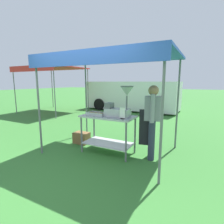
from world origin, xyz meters
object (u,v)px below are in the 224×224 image
object	(u,v)px
stall_canopy	(110,60)
neighbour_tent	(51,69)
supply_crate	(82,138)
donut_tray	(97,114)
menu_sign	(122,114)
vendor	(152,118)
donut_cart	(108,126)
donut_fryer	(120,105)
van_white	(131,95)

from	to	relation	value
stall_canopy	neighbour_tent	xyz separation A→B (m)	(-5.51, 3.54, 0.20)
supply_crate	stall_canopy	bearing A→B (deg)	-8.22
donut_tray	menu_sign	size ratio (longest dim) A/B	1.85
vendor	donut_tray	bearing A→B (deg)	-169.42
donut_cart	donut_tray	size ratio (longest dim) A/B	2.76
donut_fryer	van_white	distance (m)	6.74
vendor	neighbour_tent	distance (m)	7.51
supply_crate	neighbour_tent	xyz separation A→B (m)	(-4.54, 3.40, 2.22)
menu_sign	van_white	xyz separation A→B (m)	(-2.35, 6.54, -0.13)
van_white	neighbour_tent	world-z (taller)	neighbour_tent
van_white	donut_fryer	bearing A→B (deg)	-70.86
donut_fryer	vendor	size ratio (longest dim) A/B	0.43
donut_tray	vendor	xyz separation A→B (m)	(1.26, 0.24, -0.02)
stall_canopy	donut_cart	bearing A→B (deg)	-90.00
donut_cart	menu_sign	world-z (taller)	menu_sign
menu_sign	supply_crate	distance (m)	1.70
donut_cart	vendor	distance (m)	1.04
menu_sign	donut_tray	bearing A→B (deg)	171.55
donut_cart	menu_sign	size ratio (longest dim) A/B	5.10
stall_canopy	menu_sign	bearing A→B (deg)	-31.08
menu_sign	neighbour_tent	bearing A→B (deg)	147.40
donut_fryer	vendor	bearing A→B (deg)	12.83
vendor	neighbour_tent	bearing A→B (deg)	151.95
donut_tray	donut_fryer	bearing A→B (deg)	7.78
donut_fryer	neighbour_tent	bearing A→B (deg)	148.04
stall_canopy	van_white	size ratio (longest dim) A/B	0.54
supply_crate	donut_cart	bearing A→B (deg)	-13.82
donut_tray	van_white	size ratio (longest dim) A/B	0.08
vendor	van_white	xyz separation A→B (m)	(-2.90, 6.20, -0.03)
donut_fryer	van_white	xyz separation A→B (m)	(-2.21, 6.36, -0.29)
donut_tray	donut_fryer	world-z (taller)	donut_fryer
menu_sign	neighbour_tent	xyz separation A→B (m)	(-5.95, 3.80, 1.36)
donut_fryer	donut_tray	bearing A→B (deg)	-172.22
vendor	supply_crate	distance (m)	2.10
vendor	donut_cart	bearing A→B (deg)	-169.90
donut_cart	van_white	bearing A→B (deg)	106.70
donut_fryer	supply_crate	bearing A→B (deg)	170.08
van_white	neighbour_tent	xyz separation A→B (m)	(-3.60, -2.74, 1.49)
donut_tray	neighbour_tent	bearing A→B (deg)	144.76
donut_tray	donut_fryer	distance (m)	0.62
menu_sign	supply_crate	size ratio (longest dim) A/B	0.59
neighbour_tent	supply_crate	bearing A→B (deg)	-36.84
vendor	menu_sign	bearing A→B (deg)	-148.06
supply_crate	vendor	bearing A→B (deg)	-1.84
supply_crate	donut_tray	bearing A→B (deg)	-23.25
stall_canopy	van_white	world-z (taller)	stall_canopy
menu_sign	neighbour_tent	size ratio (longest dim) A/B	0.08
menu_sign	vendor	bearing A→B (deg)	31.94
vendor	neighbour_tent	size ratio (longest dim) A/B	0.53
supply_crate	van_white	distance (m)	6.25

